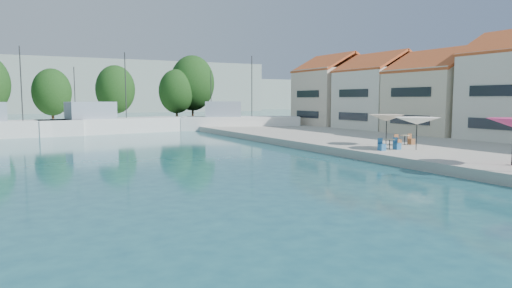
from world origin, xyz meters
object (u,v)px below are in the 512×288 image
trawler_02 (4,128)px  umbrella_cream (387,118)px  trawler_04 (237,122)px  trawler_03 (109,124)px  umbrella_white (417,121)px

trawler_02 → umbrella_cream: bearing=-50.2°
trawler_02 → trawler_04: (27.37, -0.33, -0.00)m
umbrella_cream → trawler_03: bearing=116.5°
trawler_03 → umbrella_cream: size_ratio=6.65×
umbrella_white → umbrella_cream: umbrella_cream is taller
trawler_04 → umbrella_white: (-1.36, -32.36, 1.55)m
trawler_03 → umbrella_white: 37.34m
trawler_02 → umbrella_white: 41.80m
trawler_03 → umbrella_white: (14.87, -34.22, 1.55)m
trawler_03 → trawler_04: bearing=-15.4°
trawler_03 → umbrella_white: size_ratio=5.73×
umbrella_white → umbrella_cream: size_ratio=1.16×
trawler_04 → umbrella_white: bearing=-70.6°
trawler_02 → umbrella_white: bearing=-53.8°
trawler_04 → umbrella_cream: 28.97m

